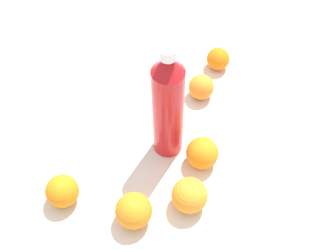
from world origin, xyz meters
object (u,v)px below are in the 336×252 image
Objects in this scene: orange_1 at (190,195)px; orange_3 at (218,59)px; orange_0 at (62,191)px; orange_2 at (202,153)px; orange_5 at (201,87)px; orange_4 at (134,211)px; water_bottle at (168,106)px.

orange_1 reaches higher than orange_3.
orange_0 is 0.27m from orange_1.
orange_2 reaches higher than orange_3.
orange_5 is (0.30, 0.08, -0.01)m from orange_1.
orange_4 is (-0.19, 0.08, 0.00)m from orange_2.
orange_3 is at bearing 11.67° from orange_2.
orange_3 is at bearing -4.11° from orange_5.
orange_2 is 1.21× the size of orange_3.
orange_1 is 1.05× the size of orange_2.
water_bottle reaches higher than orange_4.
water_bottle reaches higher than orange_1.
orange_1 is at bearing -51.05° from orange_4.
orange_2 is 0.96× the size of orange_4.
orange_4 is (0.02, -0.16, 0.00)m from orange_0.
orange_1 and orange_4 have the same top height.
orange_2 is at bearing -50.34° from orange_0.
orange_1 is 0.31m from orange_5.
orange_0 is at bearing 129.66° from orange_2.
water_bottle is 0.23m from orange_4.
orange_1 is 0.42m from orange_3.
orange_1 reaches higher than orange_2.
orange_1 is 1.01× the size of orange_4.
water_bottle is at bearing 1.44° from orange_4.
orange_2 reaches higher than orange_0.
water_bottle is 5.22× the size of orange_3.
water_bottle is 4.30× the size of orange_2.
orange_3 is at bearing 0.78° from water_bottle.
orange_4 is at bearing 128.95° from orange_1.
water_bottle reaches higher than orange_3.
orange_3 is at bearing -2.59° from orange_4.
water_bottle reaches higher than orange_5.
orange_4 reaches higher than orange_0.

